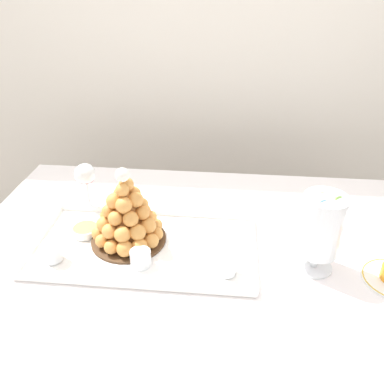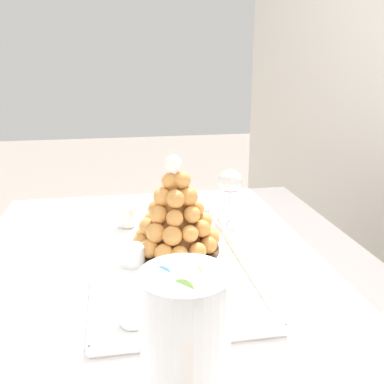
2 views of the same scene
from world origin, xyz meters
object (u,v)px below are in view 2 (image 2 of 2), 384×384
Objects in this scene: croquembouche at (176,217)px; wine_glass at (230,183)px; serving_tray at (168,261)px; dessert_cup_centre at (133,311)px; dessert_cup_left at (127,217)px; creme_brulee_ramekin at (175,224)px; macaron_goblet at (185,337)px; dessert_cup_mid_left at (132,256)px.

croquembouche is 1.51× the size of wine_glass.
serving_tray is 0.27m from dessert_cup_centre.
dessert_cup_left is 0.69× the size of creme_brulee_ramekin.
dessert_cup_left is 0.36× the size of wine_glass.
croquembouche is at bearing -6.67° from creme_brulee_ramekin.
macaron_goblet reaches higher than serving_tray.
dessert_cup_centre is (0.24, -0.01, 0.00)m from dessert_cup_mid_left.
dessert_cup_centre is 0.47m from creme_brulee_ramekin.
macaron_goblet reaches higher than wine_glass.
dessert_cup_left is at bearing -179.36° from dessert_cup_mid_left.
dessert_cup_centre is 0.65× the size of creme_brulee_ramekin.
dessert_cup_mid_left is 0.70× the size of creme_brulee_ramekin.
dessert_cup_centre is at bearing -2.55° from dessert_cup_mid_left.
serving_tray is at bearing -41.76° from wine_glass.
creme_brulee_ramekin is (-0.45, 0.14, -0.01)m from dessert_cup_centre.
dessert_cup_mid_left reaches higher than serving_tray.
macaron_goblet is at bearing 5.58° from dessert_cup_mid_left.
serving_tray is 4.06× the size of wine_glass.
dessert_cup_centre reaches higher than creme_brulee_ramekin.
wine_glass is (-0.25, 0.30, 0.09)m from dessert_cup_mid_left.
wine_glass reaches higher than serving_tray.
dessert_cup_mid_left is 0.24m from dessert_cup_centre.
dessert_cup_mid_left is at bearing 177.45° from dessert_cup_centre.
croquembouche is at bearing 152.72° from serving_tray.
serving_tray is 2.72× the size of macaron_goblet.
wine_glass is at bearing 138.24° from serving_tray.
croquembouche reaches higher than serving_tray.
serving_tray is 0.11m from croquembouche.
croquembouche reaches higher than dessert_cup_centre.
wine_glass is (0.00, 0.31, 0.09)m from dessert_cup_left.
dessert_cup_mid_left is at bearing -61.58° from croquembouche.
dessert_cup_mid_left is (0.06, -0.11, -0.07)m from croquembouche.
croquembouche reaches higher than macaron_goblet.
macaron_goblet is at bearing -6.78° from creme_brulee_ramekin.
creme_brulee_ramekin is at bearing 69.44° from dessert_cup_left.
dessert_cup_centre reaches higher than dessert_cup_mid_left.
creme_brulee_ramekin is at bearing 173.33° from croquembouche.
dessert_cup_left reaches higher than dessert_cup_centre.
croquembouche is at bearing 173.19° from macaron_goblet.
dessert_cup_left is 0.99× the size of dessert_cup_mid_left.
dessert_cup_left is 0.25m from dessert_cup_mid_left.
dessert_cup_mid_left is (0.25, 0.00, -0.01)m from dessert_cup_left.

